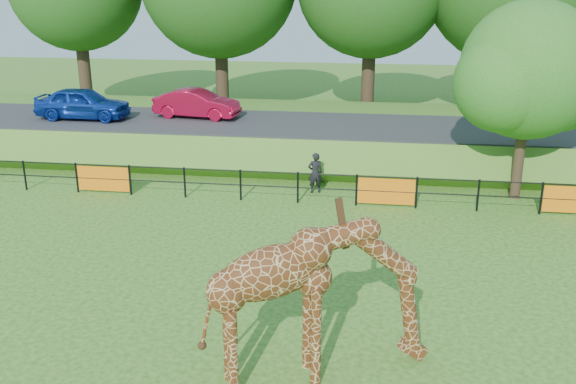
% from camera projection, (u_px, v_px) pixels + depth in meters
% --- Properties ---
extents(ground, '(90.00, 90.00, 0.00)m').
position_uv_depth(ground, '(253.00, 320.00, 14.61)').
color(ground, '#275E17').
rests_on(ground, ground).
extents(giraffe, '(4.52, 2.43, 3.24)m').
position_uv_depth(giraffe, '(319.00, 301.00, 12.11)').
color(giraffe, '#592B12').
rests_on(giraffe, ground).
extents(perimeter_fence, '(28.07, 0.10, 1.10)m').
position_uv_depth(perimeter_fence, '(298.00, 187.00, 21.93)').
color(perimeter_fence, black).
rests_on(perimeter_fence, ground).
extents(embankment, '(40.00, 9.00, 1.30)m').
position_uv_depth(embankment, '(319.00, 134.00, 28.93)').
color(embankment, '#275E17').
rests_on(embankment, ground).
extents(road, '(40.00, 5.00, 0.12)m').
position_uv_depth(road, '(316.00, 125.00, 27.29)').
color(road, '#2E2E30').
rests_on(road, embankment).
extents(car_blue, '(4.10, 1.69, 1.39)m').
position_uv_depth(car_blue, '(83.00, 103.00, 28.06)').
color(car_blue, '#163EB6').
rests_on(car_blue, road).
extents(car_red, '(3.92, 1.80, 1.25)m').
position_uv_depth(car_red, '(197.00, 104.00, 28.35)').
color(car_red, '#B40C2F').
rests_on(car_red, road).
extents(visitor, '(0.63, 0.52, 1.48)m').
position_uv_depth(visitor, '(315.00, 173.00, 22.89)').
color(visitor, black).
rests_on(visitor, ground).
extents(tree_east, '(5.40, 4.71, 6.76)m').
position_uv_depth(tree_east, '(532.00, 76.00, 21.25)').
color(tree_east, '#322616').
rests_on(tree_east, ground).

